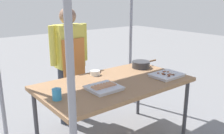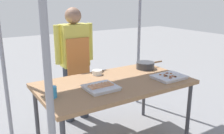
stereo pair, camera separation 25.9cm
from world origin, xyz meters
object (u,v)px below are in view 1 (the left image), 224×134
tray_grilled_sausages (104,88)px  tray_meat_skewers (167,75)px  stall_table (115,86)px  condiment_bowl (95,73)px  vendor_woman (70,58)px  drink_cup_near_edge (57,94)px  cooking_wok (141,64)px

tray_grilled_sausages → tray_meat_skewers: 0.81m
stall_table → condiment_bowl: 0.33m
tray_meat_skewers → vendor_woman: size_ratio=0.23×
drink_cup_near_edge → vendor_woman: vendor_woman is taller
tray_grilled_sausages → condiment_bowl: condiment_bowl is taller
drink_cup_near_edge → condiment_bowl: bearing=29.8°
tray_grilled_sausages → vendor_woman: bearing=81.4°
stall_table → drink_cup_near_edge: (-0.70, -0.06, 0.10)m
tray_meat_skewers → drink_cup_near_edge: 1.27m
stall_table → tray_grilled_sausages: (-0.23, -0.12, 0.07)m
tray_meat_skewers → tray_grilled_sausages: bearing=172.2°
cooking_wok → drink_cup_near_edge: 1.33m
condiment_bowl → vendor_woman: size_ratio=0.07×
tray_grilled_sausages → tray_meat_skewers: bearing=-7.8°
tray_meat_skewers → cooking_wok: size_ratio=0.89×
tray_grilled_sausages → vendor_woman: vendor_woman is taller
vendor_woman → condiment_bowl: bearing=97.0°
drink_cup_near_edge → tray_meat_skewers: bearing=-7.3°
tray_meat_skewers → cooking_wok: (0.03, 0.44, 0.03)m
tray_grilled_sausages → vendor_woman: (0.14, 0.91, 0.11)m
tray_meat_skewers → vendor_woman: bearing=123.0°
tray_grilled_sausages → condiment_bowl: (0.20, 0.43, 0.01)m
stall_table → vendor_woman: (-0.09, 0.79, 0.18)m
stall_table → cooking_wok: (0.60, 0.22, 0.10)m
stall_table → condiment_bowl: bearing=96.3°
tray_grilled_sausages → tray_meat_skewers: (0.80, -0.11, -0.00)m
cooking_wok → drink_cup_near_edge: drink_cup_near_edge is taller
stall_table → cooking_wok: 0.65m
condiment_bowl → vendor_woman: bearing=97.0°
cooking_wok → drink_cup_near_edge: size_ratio=3.82×
cooking_wok → condiment_bowl: cooking_wok is taller
stall_table → tray_meat_skewers: 0.61m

